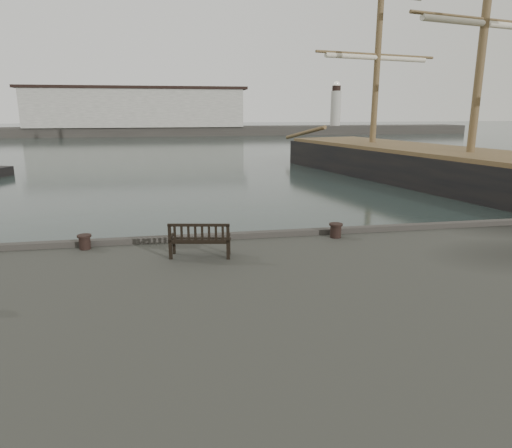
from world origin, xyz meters
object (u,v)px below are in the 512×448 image
(tall_ship_main, at_px, (467,179))
(bench, at_px, (200,246))
(bollard_left, at_px, (85,242))
(bollard_right, at_px, (336,230))

(tall_ship_main, bearing_deg, bench, -153.14)
(bench, bearing_deg, tall_ship_main, 50.72)
(bench, xyz_separation_m, tall_ship_main, (20.62, 17.22, -1.11))
(bollard_left, bearing_deg, tall_ship_main, 33.36)
(bench, distance_m, bollard_left, 3.68)
(bench, distance_m, tall_ship_main, 26.89)
(bench, relative_size, bollard_left, 4.10)
(bollard_left, xyz_separation_m, bollard_right, (7.95, -0.16, 0.01))
(bollard_right, xyz_separation_m, tall_ship_main, (16.07, 15.98, -1.03))
(bollard_left, xyz_separation_m, tall_ship_main, (24.03, 15.82, -1.02))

